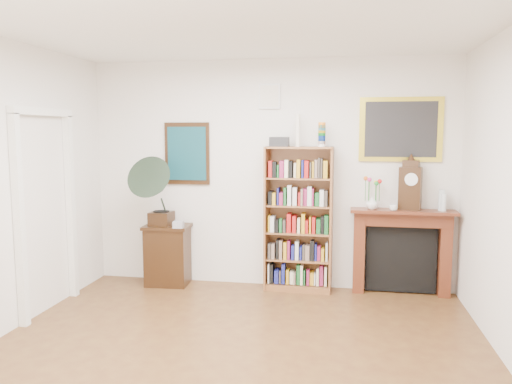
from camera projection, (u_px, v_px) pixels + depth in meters
room at (221, 202)px, 3.72m from camera, size 4.51×5.01×2.81m
door_casing at (46, 194)px, 5.29m from camera, size 0.08×1.02×2.17m
teal_poster at (187, 154)px, 6.30m from camera, size 0.58×0.04×0.78m
small_picture at (269, 96)px, 6.03m from camera, size 0.26×0.04×0.30m
gilt_painting at (401, 129)px, 5.82m from camera, size 0.95×0.04×0.75m
bookshelf at (299, 211)px, 5.99m from camera, size 0.82×0.32×2.01m
side_cabinet at (168, 255)px, 6.28m from camera, size 0.58×0.43×0.76m
fireplace at (401, 245)px, 5.90m from camera, size 1.21×0.31×1.02m
gramophone at (156, 187)px, 6.07m from camera, size 0.55×0.68×0.87m
cd_stack at (178, 225)px, 6.06m from camera, size 0.13×0.13×0.08m
mantel_clock at (410, 186)px, 5.78m from camera, size 0.28×0.20×0.58m
flower_vase at (372, 203)px, 5.85m from camera, size 0.16×0.16×0.15m
teacup at (393, 208)px, 5.72m from camera, size 0.10×0.10×0.08m
bottle_left at (442, 200)px, 5.74m from camera, size 0.07×0.07×0.24m
bottle_right at (444, 202)px, 5.70m from camera, size 0.06×0.06×0.20m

